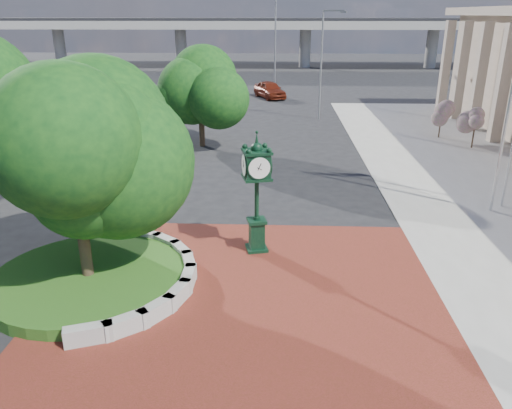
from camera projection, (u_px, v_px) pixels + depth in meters
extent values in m
plane|color=black|center=(245.00, 288.00, 15.77)|extent=(200.00, 200.00, 0.00)
cube|color=maroon|center=(243.00, 305.00, 14.83)|extent=(12.00, 12.00, 0.04)
cube|color=#9E9B93|center=(89.00, 335.00, 13.04)|extent=(1.29, 0.76, 0.54)
cube|color=#9E9B93|center=(126.00, 325.00, 13.44)|extent=(1.20, 1.04, 0.54)
cube|color=#9E9B93|center=(157.00, 311.00, 14.07)|extent=(1.00, 1.22, 0.54)
cube|color=#9E9B93|center=(178.00, 295.00, 14.86)|extent=(0.71, 1.30, 0.54)
cube|color=#9E9B93|center=(188.00, 279.00, 15.75)|extent=(0.35, 1.25, 0.54)
cube|color=#9E9B93|center=(189.00, 265.00, 16.66)|extent=(0.71, 1.30, 0.54)
cube|color=#9E9B93|center=(181.00, 253.00, 17.49)|extent=(1.00, 1.22, 0.54)
cube|color=#9E9B93|center=(166.00, 244.00, 18.17)|extent=(1.20, 1.04, 0.54)
cube|color=#9E9B93|center=(146.00, 238.00, 18.65)|extent=(1.29, 0.76, 0.54)
cylinder|color=#214F16|center=(89.00, 279.00, 15.92)|extent=(6.10, 6.10, 0.40)
cube|color=#9E9B93|center=(274.00, 25.00, 78.73)|extent=(90.00, 12.00, 1.20)
cube|color=black|center=(274.00, 19.00, 78.45)|extent=(90.00, 12.00, 0.40)
cylinder|color=#9E9B93|center=(60.00, 47.00, 81.48)|extent=(1.80, 1.80, 6.00)
cylinder|color=#9E9B93|center=(181.00, 47.00, 80.63)|extent=(1.80, 1.80, 6.00)
cylinder|color=#9E9B93|center=(305.00, 48.00, 79.77)|extent=(1.80, 1.80, 6.00)
cylinder|color=#9E9B93|center=(432.00, 48.00, 78.92)|extent=(1.80, 1.80, 6.00)
cylinder|color=#38281C|center=(86.00, 254.00, 15.60)|extent=(0.36, 0.36, 2.17)
sphere|color=#103C14|center=(75.00, 174.00, 14.65)|extent=(5.20, 5.20, 5.20)
cylinder|color=#38281C|center=(202.00, 131.00, 32.39)|extent=(0.36, 0.36, 1.92)
sphere|color=#103C14|center=(201.00, 96.00, 31.57)|extent=(4.40, 4.40, 4.40)
cube|color=black|center=(257.00, 249.00, 18.27)|extent=(0.90, 0.90, 0.15)
cube|color=black|center=(257.00, 234.00, 18.07)|extent=(0.62, 0.62, 1.02)
cube|color=black|center=(257.00, 221.00, 17.88)|extent=(0.78, 0.78, 0.11)
cylinder|color=black|center=(257.00, 199.00, 17.57)|extent=(0.16, 0.16, 1.57)
cube|color=black|center=(257.00, 164.00, 17.12)|extent=(1.01, 1.01, 0.83)
cylinder|color=white|center=(259.00, 168.00, 16.73)|extent=(0.73, 0.23, 0.74)
cylinder|color=white|center=(254.00, 161.00, 17.52)|extent=(0.73, 0.23, 0.74)
cylinder|color=white|center=(244.00, 165.00, 17.04)|extent=(0.23, 0.73, 0.74)
cylinder|color=white|center=(269.00, 164.00, 17.20)|extent=(0.23, 0.73, 0.74)
sphere|color=black|center=(257.00, 148.00, 16.92)|extent=(0.41, 0.41, 0.41)
cone|color=black|center=(257.00, 139.00, 16.81)|extent=(0.17, 0.17, 0.46)
imported|color=#5F1C0D|center=(270.00, 90.00, 51.03)|extent=(3.82, 5.35, 1.69)
cylinder|color=silver|center=(512.00, 87.00, 20.01)|extent=(0.13, 0.13, 10.72)
cylinder|color=slate|center=(321.00, 67.00, 39.48)|extent=(0.15, 0.15, 8.34)
cube|color=slate|center=(334.00, 11.00, 37.67)|extent=(1.61, 0.72, 0.11)
cube|color=slate|center=(344.00, 12.00, 37.43)|extent=(0.52, 0.38, 0.14)
cylinder|color=slate|center=(275.00, 45.00, 53.30)|extent=(0.18, 0.18, 9.91)
cylinder|color=#38281C|center=(473.00, 139.00, 31.94)|extent=(0.10, 0.10, 1.20)
sphere|color=#C562A5|center=(475.00, 124.00, 31.58)|extent=(1.20, 1.20, 1.20)
cylinder|color=#38281C|center=(439.00, 129.00, 34.63)|extent=(0.10, 0.10, 1.20)
sphere|color=#C562A5|center=(441.00, 115.00, 34.27)|extent=(1.20, 1.20, 1.20)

